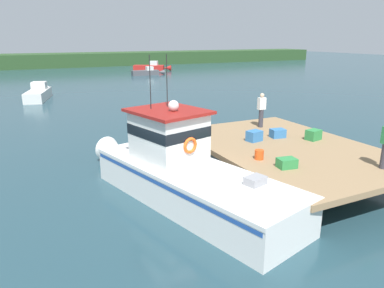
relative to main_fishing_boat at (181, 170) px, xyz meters
The scene contains 13 objects.
ground_plane 1.03m from the main_fishing_boat, 106.62° to the left, with size 200.00×200.00×0.00m, color #23424C.
dock 4.75m from the main_fishing_boat, ahead, with size 6.00×9.00×1.20m.
main_fishing_boat is the anchor object (origin of this frame).
crate_stack_near_edge 4.19m from the main_fishing_boat, 18.42° to the left, with size 0.60×0.44×0.44m, color #3370B2.
crate_single_by_cleat 3.54m from the main_fishing_boat, 30.40° to the right, with size 0.60×0.44×0.32m, color #2D8442.
crate_single_far 5.37m from the main_fishing_boat, 14.44° to the left, with size 0.60×0.44×0.37m, color #3370B2.
crate_stack_mid_dock 6.32m from the main_fishing_boat, ahead, with size 0.60×0.44×0.43m, color #2D8442.
bait_bucket 2.84m from the main_fishing_boat, 13.88° to the right, with size 0.32×0.32×0.34m, color #E04C19.
deckhand_by_the_boat 6.57m from the main_fishing_boat, 29.32° to the left, with size 0.36×0.22×1.63m.
moored_boat_off_the_point 42.24m from the main_fishing_boat, 72.15° to the left, with size 4.86×1.46×1.23m.
moored_boat_far_right 24.52m from the main_fishing_boat, 96.59° to the left, with size 2.71×5.98×1.50m.
moored_boat_mid_harbor 49.39m from the main_fishing_boat, 71.16° to the left, with size 5.96×4.12×1.57m.
far_shoreline 62.19m from the main_fishing_boat, 90.05° to the left, with size 120.00×8.00×2.40m, color #284723.
Camera 1 is at (-4.66, -10.66, 5.35)m, focal length 33.77 mm.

